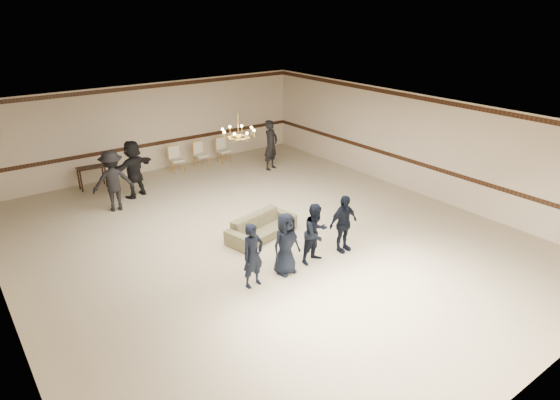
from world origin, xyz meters
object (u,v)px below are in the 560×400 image
(chandelier, at_px, (238,125))
(boy_b, at_px, (286,244))
(boy_a, at_px, (253,255))
(adult_mid, at_px, (134,169))
(adult_left, at_px, (113,181))
(console_table, at_px, (92,177))
(settee, at_px, (262,226))
(boy_d, at_px, (343,224))
(banquet_chair_right, at_px, (224,150))
(boy_c, at_px, (316,233))
(banquet_chair_left, at_px, (177,160))
(banquet_chair_mid, at_px, (201,155))
(adult_right, at_px, (271,145))

(chandelier, height_order, boy_b, chandelier)
(boy_a, distance_m, adult_mid, 6.68)
(adult_left, height_order, console_table, adult_left)
(settee, distance_m, adult_mid, 5.13)
(boy_d, distance_m, banquet_chair_right, 8.16)
(boy_a, distance_m, boy_d, 2.70)
(adult_mid, height_order, console_table, adult_mid)
(console_table, bearing_deg, boy_c, -66.02)
(banquet_chair_left, distance_m, banquet_chair_mid, 1.00)
(chandelier, xyz_separation_m, boy_c, (0.35, -2.79, -2.13))
(adult_right, bearing_deg, boy_c, -138.36)
(boy_c, distance_m, adult_left, 6.60)
(adult_mid, xyz_separation_m, banquet_chair_mid, (3.10, 1.38, -0.45))
(boy_a, relative_size, banquet_chair_mid, 1.56)
(boy_a, relative_size, adult_right, 0.80)
(chandelier, height_order, boy_c, chandelier)
(chandelier, distance_m, boy_c, 3.53)
(adult_left, bearing_deg, banquet_chair_left, -132.96)
(boy_a, xyz_separation_m, adult_left, (-1.01, 5.97, 0.18))
(boy_b, relative_size, banquet_chair_mid, 1.56)
(adult_mid, bearing_deg, settee, 88.40)
(settee, xyz_separation_m, banquet_chair_mid, (1.49, 6.20, 0.18))
(boy_b, distance_m, banquet_chair_left, 8.13)
(boy_b, distance_m, adult_mid, 6.75)
(banquet_chair_left, height_order, banquet_chair_mid, same)
(banquet_chair_right, bearing_deg, settee, -113.54)
(boy_b, xyz_separation_m, console_table, (-1.91, 8.25, -0.37))
(settee, distance_m, banquet_chair_right, 6.68)
(chandelier, height_order, boy_d, chandelier)
(boy_a, bearing_deg, console_table, 91.17)
(chandelier, relative_size, boy_d, 0.63)
(settee, xyz_separation_m, banquet_chair_left, (0.49, 6.20, 0.18))
(boy_c, distance_m, banquet_chair_left, 8.06)
(boy_a, xyz_separation_m, adult_mid, (-0.11, 6.67, 0.18))
(boy_b, distance_m, console_table, 8.47)
(banquet_chair_left, bearing_deg, settee, -92.04)
(settee, bearing_deg, banquet_chair_right, 55.72)
(boy_c, xyz_separation_m, boy_d, (0.90, 0.00, 0.00))
(boy_b, relative_size, adult_left, 0.80)
(adult_left, height_order, adult_mid, same)
(boy_d, distance_m, adult_left, 7.03)
(adult_mid, bearing_deg, boy_d, 92.77)
(chandelier, bearing_deg, settee, -86.91)
(boy_d, height_order, adult_left, adult_left)
(adult_right, height_order, banquet_chair_mid, adult_right)
(banquet_chair_left, bearing_deg, adult_right, -28.14)
(chandelier, height_order, banquet_chair_mid, chandelier)
(boy_c, bearing_deg, boy_b, 173.07)
(boy_c, distance_m, adult_mid, 6.94)
(boy_b, xyz_separation_m, boy_c, (0.90, 0.00, 0.00))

